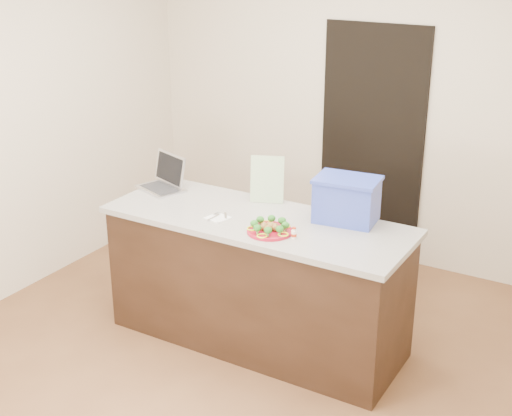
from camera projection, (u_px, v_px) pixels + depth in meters
The scene contains 16 objects.
ground at pixel (238, 356), 4.80m from camera, with size 4.00×4.00×0.00m, color brown.
room_shell at pixel (236, 122), 4.21m from camera, with size 4.00×4.00×4.00m.
doorway at pixel (372, 144), 5.98m from camera, with size 0.90×0.02×2.00m, color black.
island at pixel (257, 280), 4.83m from camera, with size 2.06×0.76×0.92m.
plate at pixel (270, 231), 4.44m from camera, with size 0.29×0.29×0.02m.
meatballs at pixel (270, 227), 4.43m from camera, with size 0.12×0.12×0.04m.
broccoli at pixel (270, 224), 4.42m from camera, with size 0.23×0.23×0.04m.
pepper_rings at pixel (270, 229), 4.44m from camera, with size 0.28×0.28×0.01m.
napkin at pixel (218, 218), 4.66m from camera, with size 0.13×0.13×0.01m, color silver.
fork at pixel (216, 216), 4.68m from camera, with size 0.03×0.16×0.00m.
knife at pixel (220, 219), 4.63m from camera, with size 0.07×0.17×0.01m.
yogurt_bottle at pixel (294, 234), 4.35m from camera, with size 0.03×0.03×0.07m.
laptop at pixel (165, 179), 5.20m from camera, with size 0.40×0.37×0.24m.
leaflet at pixel (267, 179), 4.88m from camera, with size 0.23×0.00×0.33m, color silver.
blue_box at pixel (347, 199), 4.57m from camera, with size 0.43×0.34×0.29m.
chair at pixel (340, 229), 5.46m from camera, with size 0.44×0.44×0.95m.
Camera 1 is at (2.19, -3.48, 2.68)m, focal length 50.00 mm.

